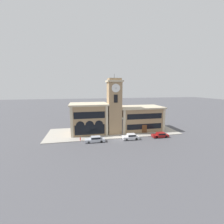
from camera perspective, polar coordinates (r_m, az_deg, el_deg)
ground_plane at (r=40.23m, az=2.44°, el=-10.15°), size 300.00×300.00×0.00m
sidewalk_kerb at (r=46.23m, az=0.45°, el=-7.44°), size 38.54×13.02×0.15m
clock_tower at (r=43.20m, az=0.87°, el=2.20°), size 4.45×4.45×17.17m
town_hall_left_wing at (r=44.79m, az=-8.81°, el=-2.34°), size 10.85×8.51×8.83m
town_hall_right_wing at (r=48.39m, az=10.46°, el=-2.29°), size 13.80×8.51×7.54m
parked_car_near at (r=37.94m, az=-6.39°, el=-10.24°), size 4.94×1.84×1.43m
parked_car_mid at (r=39.79m, az=7.16°, el=-9.28°), size 4.29×1.96×1.47m
parked_car_far at (r=43.19m, az=17.91°, el=-8.27°), size 4.44×1.90×1.30m
street_lamp at (r=39.86m, az=4.02°, el=-4.74°), size 0.36×0.36×5.41m
fire_hydrant at (r=39.38m, az=-11.99°, el=-9.91°), size 0.22×0.22×0.87m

